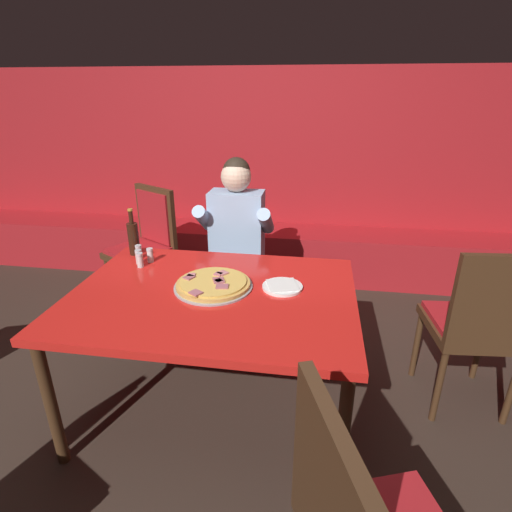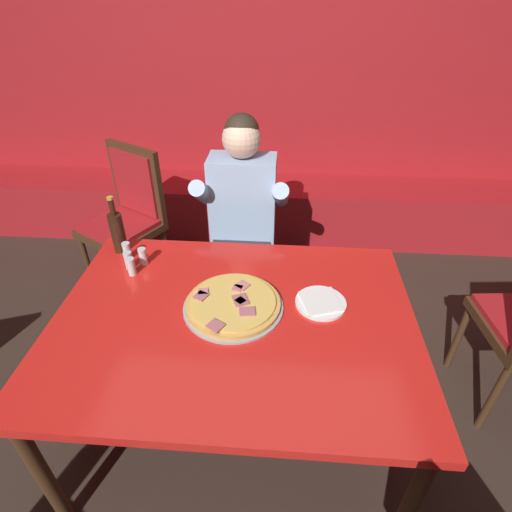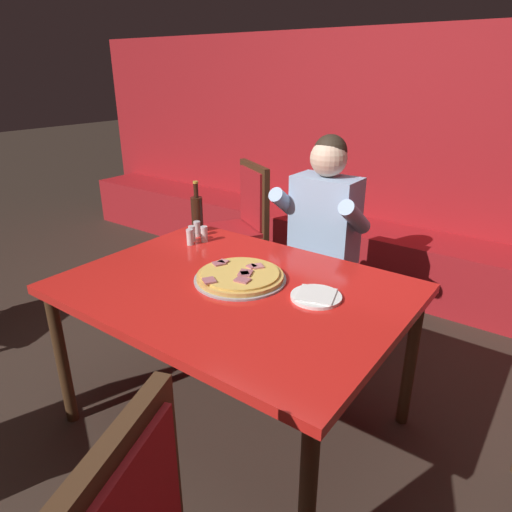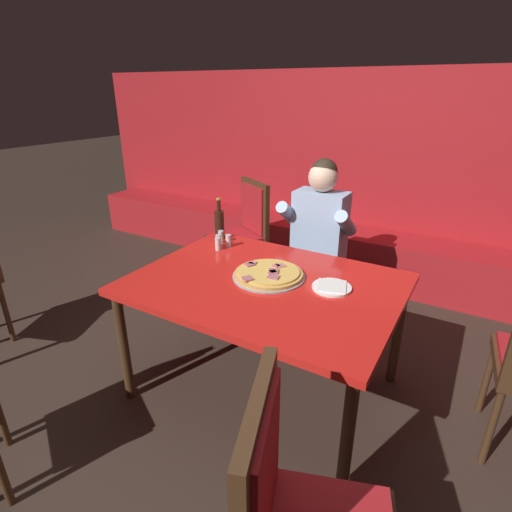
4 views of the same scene
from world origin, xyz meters
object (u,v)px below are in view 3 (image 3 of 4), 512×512
at_px(shaker_oregano, 197,229).
at_px(dining_chair_far_left, 240,222).
at_px(shaker_red_pepper_flakes, 192,234).
at_px(shaker_parmesan, 190,238).
at_px(shaker_black_pepper, 204,235).
at_px(pizza, 240,276).
at_px(main_dining_table, 234,298).
at_px(beer_bottle, 197,213).
at_px(plate_white_paper, 316,296).
at_px(diner_seated_blue_shirt, 317,236).

distance_m(shaker_oregano, dining_chair_far_left, 0.84).
height_order(shaker_red_pepper_flakes, shaker_oregano, same).
height_order(shaker_parmesan, shaker_black_pepper, same).
distance_m(shaker_red_pepper_flakes, shaker_black_pepper, 0.07).
distance_m(pizza, shaker_parmesan, 0.52).
bearing_deg(shaker_black_pepper, main_dining_table, -34.83).
relative_size(beer_bottle, shaker_oregano, 3.40).
distance_m(plate_white_paper, shaker_oregano, 0.94).
relative_size(shaker_oregano, shaker_parmesan, 1.00).
relative_size(pizza, dining_chair_far_left, 0.42).
distance_m(main_dining_table, shaker_red_pepper_flakes, 0.61).
relative_size(beer_bottle, diner_seated_blue_shirt, 0.23).
distance_m(main_dining_table, shaker_black_pepper, 0.58).
bearing_deg(pizza, shaker_parmesan, 158.71).
bearing_deg(pizza, shaker_oregano, 150.41).
bearing_deg(beer_bottle, pizza, -31.90).
xyz_separation_m(shaker_red_pepper_flakes, shaker_parmesan, (0.03, -0.05, 0.00)).
distance_m(shaker_black_pepper, diner_seated_blue_shirt, 0.67).
xyz_separation_m(shaker_parmesan, diner_seated_blue_shirt, (0.43, 0.61, -0.07)).
relative_size(main_dining_table, beer_bottle, 4.94).
bearing_deg(shaker_oregano, dining_chair_far_left, 111.51).
xyz_separation_m(shaker_parmesan, dining_chair_far_left, (-0.36, 0.88, -0.21)).
height_order(main_dining_table, diner_seated_blue_shirt, diner_seated_blue_shirt).
height_order(main_dining_table, shaker_oregano, shaker_oregano).
bearing_deg(pizza, diner_seated_blue_shirt, 93.60).
bearing_deg(beer_bottle, shaker_parmesan, -57.72).
bearing_deg(dining_chair_far_left, shaker_black_pepper, -64.06).
height_order(pizza, dining_chair_far_left, dining_chair_far_left).
distance_m(pizza, shaker_oregano, 0.63).
relative_size(main_dining_table, shaker_parmesan, 16.77).
distance_m(shaker_black_pepper, dining_chair_far_left, 0.92).
xyz_separation_m(pizza, shaker_oregano, (-0.55, 0.31, 0.02)).
height_order(pizza, shaker_black_pepper, shaker_black_pepper).
bearing_deg(shaker_red_pepper_flakes, shaker_black_pepper, 31.44).
relative_size(pizza, plate_white_paper, 1.95).
distance_m(shaker_oregano, diner_seated_blue_shirt, 0.70).
bearing_deg(dining_chair_far_left, pizza, -51.70).
bearing_deg(main_dining_table, beer_bottle, 144.93).
relative_size(main_dining_table, diner_seated_blue_shirt, 1.13).
bearing_deg(beer_bottle, shaker_black_pepper, -35.83).
xyz_separation_m(shaker_black_pepper, diner_seated_blue_shirt, (0.41, 0.53, -0.07)).
bearing_deg(pizza, plate_white_paper, 7.46).
bearing_deg(plate_white_paper, shaker_parmesan, 170.43).
distance_m(beer_bottle, dining_chair_far_left, 0.79).
distance_m(pizza, diner_seated_blue_shirt, 0.80).
xyz_separation_m(plate_white_paper, shaker_parmesan, (-0.84, 0.14, 0.03)).
distance_m(shaker_red_pepper_flakes, diner_seated_blue_shirt, 0.73).
distance_m(pizza, dining_chair_far_left, 1.38).
relative_size(plate_white_paper, shaker_black_pepper, 2.44).
xyz_separation_m(shaker_black_pepper, dining_chair_far_left, (-0.39, 0.80, -0.21)).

